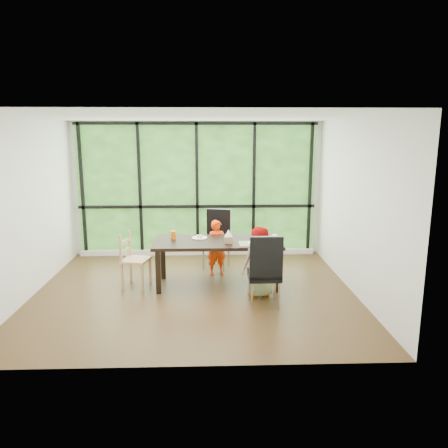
% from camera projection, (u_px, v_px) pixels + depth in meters
% --- Properties ---
extents(ground, '(5.00, 5.00, 0.00)m').
position_uv_depth(ground, '(195.00, 291.00, 6.84)').
color(ground, black).
rests_on(ground, ground).
extents(back_wall, '(5.00, 0.00, 5.00)m').
position_uv_depth(back_wall, '(197.00, 189.00, 8.76)').
color(back_wall, silver).
rests_on(back_wall, ground).
extents(foliage_backdrop, '(4.80, 0.02, 2.65)m').
position_uv_depth(foliage_backdrop, '(197.00, 189.00, 8.74)').
color(foliage_backdrop, '#1F4A17').
rests_on(foliage_backdrop, back_wall).
extents(window_mullions, '(4.80, 0.06, 2.65)m').
position_uv_depth(window_mullions, '(197.00, 189.00, 8.70)').
color(window_mullions, black).
rests_on(window_mullions, back_wall).
extents(window_sill, '(4.80, 0.12, 0.10)m').
position_uv_depth(window_sill, '(198.00, 252.00, 8.93)').
color(window_sill, silver).
rests_on(window_sill, ground).
extents(dining_table, '(2.07, 0.94, 0.75)m').
position_uv_depth(dining_table, '(218.00, 263.00, 7.07)').
color(dining_table, black).
rests_on(dining_table, ground).
extents(chair_window_leather, '(0.57, 0.57, 1.08)m').
position_uv_depth(chair_window_leather, '(216.00, 240.00, 7.95)').
color(chair_window_leather, black).
rests_on(chair_window_leather, ground).
extents(chair_interior_leather, '(0.46, 0.46, 1.08)m').
position_uv_depth(chair_interior_leather, '(264.00, 270.00, 6.18)').
color(chair_interior_leather, black).
rests_on(chair_interior_leather, ground).
extents(chair_end_beech, '(0.48, 0.50, 0.90)m').
position_uv_depth(chair_end_beech, '(136.00, 260.00, 6.98)').
color(chair_end_beech, tan).
rests_on(chair_end_beech, ground).
extents(child_toddler, '(0.41, 0.32, 0.98)m').
position_uv_depth(child_toddler, '(217.00, 247.00, 7.59)').
color(child_toddler, '#FB3D07').
rests_on(child_toddler, ground).
extents(child_older, '(0.60, 0.47, 1.09)m').
position_uv_depth(child_older, '(258.00, 262.00, 6.55)').
color(child_older, slate).
rests_on(child_older, ground).
extents(placemat, '(0.47, 0.35, 0.01)m').
position_uv_depth(placemat, '(254.00, 244.00, 6.80)').
color(placemat, tan).
rests_on(placemat, dining_table).
extents(plate_far, '(0.26, 0.26, 0.02)m').
position_uv_depth(plate_far, '(200.00, 238.00, 7.16)').
color(plate_far, white).
rests_on(plate_far, dining_table).
extents(plate_near, '(0.24, 0.24, 0.02)m').
position_uv_depth(plate_near, '(255.00, 243.00, 6.82)').
color(plate_near, white).
rests_on(plate_near, dining_table).
extents(orange_cup, '(0.08, 0.08, 0.13)m').
position_uv_depth(orange_cup, '(173.00, 235.00, 7.11)').
color(orange_cup, '#FF6807').
rests_on(orange_cup, dining_table).
extents(green_cup, '(0.08, 0.08, 0.13)m').
position_uv_depth(green_cup, '(271.00, 240.00, 6.78)').
color(green_cup, '#4BC724').
rests_on(green_cup, dining_table).
extents(white_mug, '(0.09, 0.09, 0.09)m').
position_uv_depth(white_mug, '(275.00, 237.00, 7.03)').
color(white_mug, white).
rests_on(white_mug, dining_table).
extents(tissue_box, '(0.13, 0.13, 0.11)m').
position_uv_depth(tissue_box, '(228.00, 240.00, 6.85)').
color(tissue_box, tan).
rests_on(tissue_box, dining_table).
extents(crepe_rolls_far, '(0.10, 0.12, 0.04)m').
position_uv_depth(crepe_rolls_far, '(200.00, 236.00, 7.16)').
color(crepe_rolls_far, tan).
rests_on(crepe_rolls_far, plate_far).
extents(crepe_rolls_near, '(0.15, 0.12, 0.04)m').
position_uv_depth(crepe_rolls_near, '(255.00, 242.00, 6.82)').
color(crepe_rolls_near, tan).
rests_on(crepe_rolls_near, plate_near).
extents(straw_white, '(0.01, 0.04, 0.20)m').
position_uv_depth(straw_white, '(173.00, 229.00, 7.09)').
color(straw_white, white).
rests_on(straw_white, orange_cup).
extents(straw_pink, '(0.01, 0.04, 0.20)m').
position_uv_depth(straw_pink, '(271.00, 234.00, 6.76)').
color(straw_pink, pink).
rests_on(straw_pink, green_cup).
extents(tissue, '(0.12, 0.12, 0.11)m').
position_uv_depth(tissue, '(228.00, 233.00, 6.83)').
color(tissue, white).
rests_on(tissue, tissue_box).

